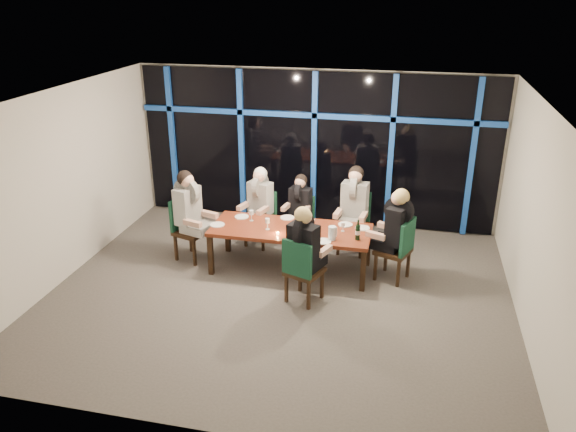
{
  "coord_description": "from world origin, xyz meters",
  "views": [
    {
      "loc": [
        1.79,
        -7.36,
        4.44
      ],
      "look_at": [
        0.0,
        0.6,
        1.05
      ],
      "focal_mm": 35.0,
      "sensor_mm": 36.0,
      "label": 1
    }
  ],
  "objects_px": {
    "chair_far_right": "(354,219)",
    "water_pitcher": "(332,233)",
    "diner_far_mid": "(300,200)",
    "diner_end_right": "(396,221)",
    "chair_near_mid": "(301,268)",
    "diner_far_right": "(354,198)",
    "chair_far_left": "(262,215)",
    "diner_end_left": "(189,203)",
    "wine_bottle": "(358,232)",
    "diner_near_mid": "(305,240)",
    "dining_table": "(291,232)",
    "chair_far_mid": "(301,218)",
    "diner_far_left": "(259,196)",
    "chair_end_right": "(399,247)",
    "chair_end_left": "(187,225)"
  },
  "relations": [
    {
      "from": "chair_far_right",
      "to": "water_pitcher",
      "type": "bearing_deg",
      "value": -92.26
    },
    {
      "from": "diner_far_mid",
      "to": "diner_end_right",
      "type": "height_order",
      "value": "diner_end_right"
    },
    {
      "from": "chair_near_mid",
      "to": "diner_far_right",
      "type": "relative_size",
      "value": 1.0
    },
    {
      "from": "chair_far_left",
      "to": "diner_end_left",
      "type": "relative_size",
      "value": 0.95
    },
    {
      "from": "diner_far_right",
      "to": "water_pitcher",
      "type": "xyz_separation_m",
      "value": [
        -0.2,
        -1.18,
        -0.17
      ]
    },
    {
      "from": "chair_near_mid",
      "to": "chair_far_right",
      "type": "bearing_deg",
      "value": -85.12
    },
    {
      "from": "diner_far_mid",
      "to": "water_pitcher",
      "type": "relative_size",
      "value": 4.06
    },
    {
      "from": "diner_end_left",
      "to": "diner_end_right",
      "type": "relative_size",
      "value": 1.02
    },
    {
      "from": "diner_far_right",
      "to": "chair_far_left",
      "type": "bearing_deg",
      "value": -172.7
    },
    {
      "from": "wine_bottle",
      "to": "water_pitcher",
      "type": "relative_size",
      "value": 1.51
    },
    {
      "from": "chair_far_left",
      "to": "diner_near_mid",
      "type": "distance_m",
      "value": 2.19
    },
    {
      "from": "dining_table",
      "to": "chair_far_mid",
      "type": "bearing_deg",
      "value": 91.72
    },
    {
      "from": "diner_far_left",
      "to": "diner_far_right",
      "type": "distance_m",
      "value": 1.68
    },
    {
      "from": "dining_table",
      "to": "chair_far_left",
      "type": "xyz_separation_m",
      "value": [
        -0.73,
        0.9,
        -0.12
      ]
    },
    {
      "from": "diner_far_left",
      "to": "diner_far_mid",
      "type": "height_order",
      "value": "diner_far_left"
    },
    {
      "from": "chair_end_right",
      "to": "diner_near_mid",
      "type": "height_order",
      "value": "diner_near_mid"
    },
    {
      "from": "chair_far_mid",
      "to": "diner_near_mid",
      "type": "relative_size",
      "value": 0.9
    },
    {
      "from": "chair_near_mid",
      "to": "diner_far_mid",
      "type": "bearing_deg",
      "value": -57.28
    },
    {
      "from": "chair_end_right",
      "to": "chair_near_mid",
      "type": "distance_m",
      "value": 1.71
    },
    {
      "from": "diner_end_right",
      "to": "diner_far_left",
      "type": "bearing_deg",
      "value": -86.35
    },
    {
      "from": "diner_far_left",
      "to": "diner_end_right",
      "type": "distance_m",
      "value": 2.54
    },
    {
      "from": "diner_far_mid",
      "to": "water_pitcher",
      "type": "xyz_separation_m",
      "value": [
        0.77,
        -1.24,
        -0.02
      ]
    },
    {
      "from": "chair_end_right",
      "to": "chair_near_mid",
      "type": "height_order",
      "value": "chair_end_right"
    },
    {
      "from": "chair_far_right",
      "to": "diner_end_right",
      "type": "bearing_deg",
      "value": -44.66
    },
    {
      "from": "diner_far_right",
      "to": "wine_bottle",
      "type": "bearing_deg",
      "value": -73.15
    },
    {
      "from": "chair_end_left",
      "to": "diner_near_mid",
      "type": "relative_size",
      "value": 1.07
    },
    {
      "from": "dining_table",
      "to": "chair_end_left",
      "type": "relative_size",
      "value": 2.39
    },
    {
      "from": "diner_far_mid",
      "to": "diner_end_right",
      "type": "distance_m",
      "value": 1.95
    },
    {
      "from": "diner_near_mid",
      "to": "diner_end_left",
      "type": "bearing_deg",
      "value": -3.19
    },
    {
      "from": "chair_end_right",
      "to": "diner_far_left",
      "type": "bearing_deg",
      "value": -86.47
    },
    {
      "from": "diner_end_right",
      "to": "diner_far_mid",
      "type": "bearing_deg",
      "value": -96.9
    },
    {
      "from": "diner_near_mid",
      "to": "wine_bottle",
      "type": "bearing_deg",
      "value": -113.22
    },
    {
      "from": "chair_end_right",
      "to": "chair_end_left",
      "type": "bearing_deg",
      "value": -69.45
    },
    {
      "from": "water_pitcher",
      "to": "chair_end_left",
      "type": "bearing_deg",
      "value": 160.96
    },
    {
      "from": "dining_table",
      "to": "chair_end_left",
      "type": "distance_m",
      "value": 1.84
    },
    {
      "from": "chair_far_right",
      "to": "diner_far_right",
      "type": "xyz_separation_m",
      "value": [
        -0.01,
        -0.09,
        0.43
      ]
    },
    {
      "from": "chair_far_left",
      "to": "diner_end_right",
      "type": "bearing_deg",
      "value": -2.5
    },
    {
      "from": "diner_end_right",
      "to": "chair_far_right",
      "type": "bearing_deg",
      "value": -120.83
    },
    {
      "from": "chair_far_mid",
      "to": "chair_near_mid",
      "type": "xyz_separation_m",
      "value": [
        0.41,
        -2.04,
        0.07
      ]
    },
    {
      "from": "dining_table",
      "to": "diner_far_right",
      "type": "relative_size",
      "value": 2.47
    },
    {
      "from": "chair_near_mid",
      "to": "diner_near_mid",
      "type": "xyz_separation_m",
      "value": [
        0.03,
        0.08,
        0.41
      ]
    },
    {
      "from": "diner_far_left",
      "to": "diner_near_mid",
      "type": "bearing_deg",
      "value": -39.17
    },
    {
      "from": "chair_far_left",
      "to": "diner_near_mid",
      "type": "bearing_deg",
      "value": -40.93
    },
    {
      "from": "diner_far_left",
      "to": "water_pitcher",
      "type": "bearing_deg",
      "value": -19.63
    },
    {
      "from": "diner_far_right",
      "to": "diner_end_right",
      "type": "height_order",
      "value": "diner_far_right"
    },
    {
      "from": "chair_near_mid",
      "to": "diner_end_right",
      "type": "bearing_deg",
      "value": -120.21
    },
    {
      "from": "chair_far_left",
      "to": "wine_bottle",
      "type": "bearing_deg",
      "value": -13.72
    },
    {
      "from": "chair_far_left",
      "to": "diner_far_right",
      "type": "relative_size",
      "value": 0.95
    },
    {
      "from": "chair_end_right",
      "to": "diner_end_right",
      "type": "bearing_deg",
      "value": -90.0
    },
    {
      "from": "chair_far_mid",
      "to": "diner_end_left",
      "type": "relative_size",
      "value": 0.87
    }
  ]
}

